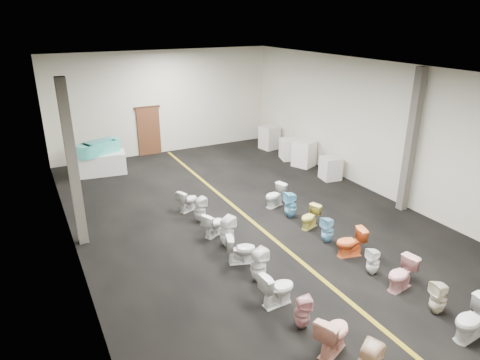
% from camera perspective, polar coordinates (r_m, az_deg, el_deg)
% --- Properties ---
extents(floor, '(16.00, 16.00, 0.00)m').
position_cam_1_polar(floor, '(13.15, 1.48, -5.41)').
color(floor, black).
rests_on(floor, ground).
extents(ceiling, '(16.00, 16.00, 0.00)m').
position_cam_1_polar(ceiling, '(11.83, 1.69, 14.46)').
color(ceiling, black).
rests_on(ceiling, ground).
extents(wall_back, '(10.00, 0.00, 10.00)m').
position_cam_1_polar(wall_back, '(19.48, -10.09, 10.12)').
color(wall_back, beige).
rests_on(wall_back, ground).
extents(wall_left, '(0.00, 16.00, 16.00)m').
position_cam_1_polar(wall_left, '(10.91, -22.04, 0.11)').
color(wall_left, beige).
rests_on(wall_left, ground).
extents(wall_right, '(0.00, 16.00, 16.00)m').
position_cam_1_polar(wall_right, '(15.29, 18.31, 6.36)').
color(wall_right, beige).
rests_on(wall_right, ground).
extents(aisle_stripe, '(0.12, 15.60, 0.01)m').
position_cam_1_polar(aisle_stripe, '(13.14, 1.48, -5.40)').
color(aisle_stripe, olive).
rests_on(aisle_stripe, floor).
extents(back_door, '(1.00, 0.10, 2.10)m').
position_cam_1_polar(back_door, '(19.47, -12.05, 6.35)').
color(back_door, '#562D19').
rests_on(back_door, floor).
extents(door_frame, '(1.15, 0.08, 0.10)m').
position_cam_1_polar(door_frame, '(19.24, -12.31, 9.43)').
color(door_frame, '#331C11').
rests_on(door_frame, back_door).
extents(column_left, '(0.25, 0.25, 4.50)m').
position_cam_1_polar(column_left, '(11.88, -21.43, 1.85)').
color(column_left, '#59544C').
rests_on(column_left, floor).
extents(column_right, '(0.25, 0.25, 4.50)m').
position_cam_1_polar(column_right, '(14.14, 21.85, 4.75)').
color(column_right, '#59544C').
rests_on(column_right, floor).
extents(display_table, '(1.97, 1.17, 0.83)m').
position_cam_1_polar(display_table, '(17.68, -18.04, 2.10)').
color(display_table, white).
rests_on(display_table, floor).
extents(bathtub, '(1.77, 1.13, 0.55)m').
position_cam_1_polar(bathtub, '(17.49, -18.29, 4.13)').
color(bathtub, '#40B9AE').
rests_on(bathtub, display_table).
extents(appliance_crate_a, '(0.77, 0.77, 0.86)m').
position_cam_1_polar(appliance_crate_a, '(16.61, 11.98, 1.55)').
color(appliance_crate_a, silver).
rests_on(appliance_crate_a, floor).
extents(appliance_crate_b, '(1.02, 1.02, 1.06)m').
position_cam_1_polar(appliance_crate_b, '(17.86, 8.55, 3.51)').
color(appliance_crate_b, white).
rests_on(appliance_crate_b, floor).
extents(appliance_crate_c, '(0.96, 0.96, 0.88)m').
position_cam_1_polar(appliance_crate_c, '(18.69, 6.69, 4.12)').
color(appliance_crate_c, silver).
rests_on(appliance_crate_c, floor).
extents(appliance_crate_d, '(0.86, 0.86, 1.06)m').
position_cam_1_polar(appliance_crate_d, '(20.07, 3.94, 5.66)').
color(appliance_crate_d, silver).
rests_on(appliance_crate_d, floor).
extents(toilet_left_2, '(0.92, 0.74, 0.83)m').
position_cam_1_polar(toilet_left_2, '(8.53, 12.31, -19.36)').
color(toilet_left_2, '#F9AE98').
rests_on(toilet_left_2, floor).
extents(toilet_left_3, '(0.40, 0.40, 0.72)m').
position_cam_1_polar(toilet_left_3, '(8.98, 8.29, -17.08)').
color(toilet_left_3, '#D29296').
rests_on(toilet_left_3, floor).
extents(toilet_left_4, '(0.80, 0.48, 0.79)m').
position_cam_1_polar(toilet_left_4, '(9.51, 5.01, -14.19)').
color(toilet_left_4, white).
rests_on(toilet_left_4, floor).
extents(toilet_left_5, '(0.46, 0.45, 0.83)m').
position_cam_1_polar(toilet_left_5, '(10.20, 2.48, -11.28)').
color(toilet_left_5, silver).
rests_on(toilet_left_5, floor).
extents(toilet_left_6, '(0.83, 0.62, 0.75)m').
position_cam_1_polar(toilet_left_6, '(10.89, 0.12, -9.21)').
color(toilet_left_6, silver).
rests_on(toilet_left_6, floor).
extents(toilet_left_7, '(0.51, 0.50, 0.86)m').
position_cam_1_polar(toilet_left_7, '(11.59, -1.74, -6.89)').
color(toilet_left_7, white).
rests_on(toilet_left_7, floor).
extents(toilet_left_8, '(0.79, 0.64, 0.70)m').
position_cam_1_polar(toilet_left_8, '(12.18, -3.56, -5.87)').
color(toilet_left_8, white).
rests_on(toilet_left_8, floor).
extents(toilet_left_9, '(0.42, 0.42, 0.78)m').
position_cam_1_polar(toilet_left_9, '(12.98, -5.37, -3.95)').
color(toilet_left_9, silver).
rests_on(toilet_left_9, floor).
extents(toilet_left_10, '(0.79, 0.64, 0.71)m').
position_cam_1_polar(toilet_left_10, '(13.76, -6.97, -2.69)').
color(toilet_left_10, silver).
rests_on(toilet_left_10, floor).
extents(toilet_right_1, '(0.85, 0.53, 0.84)m').
position_cam_1_polar(toilet_right_1, '(9.72, 28.57, -16.05)').
color(toilet_right_1, silver).
rests_on(toilet_right_1, floor).
extents(toilet_right_2, '(0.38, 0.38, 0.75)m').
position_cam_1_polar(toilet_right_2, '(10.13, 24.94, -14.04)').
color(toilet_right_2, beige).
rests_on(toilet_right_2, floor).
extents(toilet_right_3, '(0.81, 0.54, 0.77)m').
position_cam_1_polar(toilet_right_3, '(10.59, 20.74, -11.66)').
color(toilet_right_3, '#E9A4A6').
rests_on(toilet_right_3, floor).
extents(toilet_right_4, '(0.34, 0.33, 0.69)m').
position_cam_1_polar(toilet_right_4, '(10.94, 17.33, -10.33)').
color(toilet_right_4, white).
rests_on(toilet_right_4, floor).
extents(toilet_right_5, '(0.84, 0.60, 0.77)m').
position_cam_1_polar(toilet_right_5, '(11.53, 14.51, -8.06)').
color(toilet_right_5, orange).
rests_on(toilet_right_5, floor).
extents(toilet_right_6, '(0.38, 0.38, 0.74)m').
position_cam_1_polar(toilet_right_6, '(12.05, 11.59, -6.52)').
color(toilet_right_6, '#7FC5E5').
rests_on(toilet_right_6, floor).
extents(toilet_right_7, '(0.74, 0.56, 0.67)m').
position_cam_1_polar(toilet_right_7, '(12.75, 9.32, -4.91)').
color(toilet_right_7, '#DDCF58').
rests_on(toilet_right_7, floor).
extents(toilet_right_8, '(0.40, 0.39, 0.83)m').
position_cam_1_polar(toilet_right_8, '(13.28, 6.77, -3.29)').
color(toilet_right_8, '#71C4EA').
rests_on(toilet_right_8, floor).
extents(toilet_right_9, '(0.82, 0.60, 0.75)m').
position_cam_1_polar(toilet_right_9, '(13.99, 4.69, -2.08)').
color(toilet_right_9, white).
rests_on(toilet_right_9, floor).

